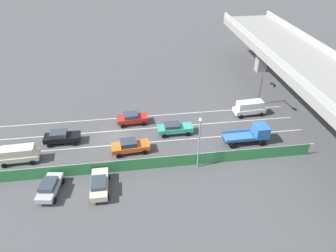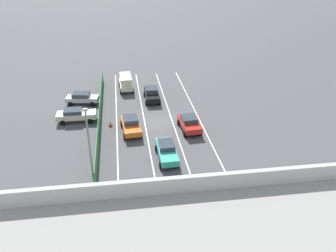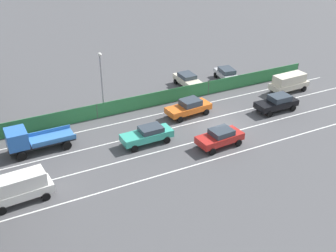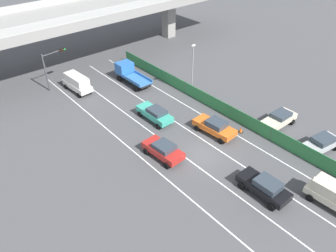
% 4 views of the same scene
% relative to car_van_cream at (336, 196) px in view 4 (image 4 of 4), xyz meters
% --- Properties ---
extents(ground_plane, '(300.00, 300.00, 0.00)m').
position_rel_car_van_cream_xyz_m(ground_plane, '(-3.42, 11.54, -1.17)').
color(ground_plane, '#4C4C4F').
extents(lane_line_left_edge, '(0.14, 43.17, 0.01)m').
position_rel_car_van_cream_xyz_m(lane_line_left_edge, '(-8.37, 15.12, -1.17)').
color(lane_line_left_edge, silver).
rests_on(lane_line_left_edge, ground).
extents(lane_line_mid_left, '(0.14, 43.17, 0.01)m').
position_rel_car_van_cream_xyz_m(lane_line_mid_left, '(-5.07, 15.12, -1.17)').
color(lane_line_mid_left, silver).
rests_on(lane_line_mid_left, ground).
extents(lane_line_mid_right, '(0.14, 43.17, 0.01)m').
position_rel_car_van_cream_xyz_m(lane_line_mid_right, '(-1.78, 15.12, -1.17)').
color(lane_line_mid_right, silver).
rests_on(lane_line_mid_right, ground).
extents(lane_line_right_edge, '(0.14, 43.17, 0.01)m').
position_rel_car_van_cream_xyz_m(lane_line_right_edge, '(1.52, 15.12, -1.17)').
color(lane_line_right_edge, silver).
rests_on(lane_line_right_edge, ground).
extents(elevated_overpass, '(58.31, 9.38, 8.54)m').
position_rel_car_van_cream_xyz_m(elevated_overpass, '(-3.42, 38.71, 5.68)').
color(elevated_overpass, gray).
rests_on(elevated_overpass, ground).
extents(green_fence, '(0.10, 39.27, 1.56)m').
position_rel_car_van_cream_xyz_m(green_fence, '(3.47, 15.12, -0.39)').
color(green_fence, '#338447').
rests_on(green_fence, ground).
extents(car_van_cream, '(2.14, 4.68, 2.05)m').
position_rel_car_van_cream_xyz_m(car_van_cream, '(0.00, 0.00, 0.00)').
color(car_van_cream, beige).
rests_on(car_van_cream, ground).
extents(car_sedan_black, '(2.06, 4.52, 1.67)m').
position_rel_car_van_cream_xyz_m(car_sedan_black, '(-3.30, 4.45, -0.25)').
color(car_sedan_black, black).
rests_on(car_sedan_black, ground).
extents(car_taxi_teal, '(1.99, 4.71, 1.57)m').
position_rel_car_van_cream_xyz_m(car_taxi_teal, '(-3.30, 19.19, -0.29)').
color(car_taxi_teal, teal).
rests_on(car_taxi_teal, ground).
extents(car_sedan_red, '(2.31, 4.35, 1.61)m').
position_rel_car_van_cream_xyz_m(car_sedan_red, '(-6.65, 13.66, -0.28)').
color(car_sedan_red, red).
rests_on(car_sedan_red, ground).
extents(car_taxi_orange, '(2.37, 4.81, 1.68)m').
position_rel_car_van_cream_xyz_m(car_taxi_orange, '(-0.08, 13.12, -0.26)').
color(car_taxi_orange, orange).
rests_on(car_taxi_orange, ground).
extents(car_van_white, '(2.19, 4.69, 2.18)m').
position_rel_car_van_cream_xyz_m(car_van_white, '(-6.68, 30.87, 0.06)').
color(car_van_white, silver).
rests_on(car_van_white, ground).
extents(flatbed_truck_blue, '(2.35, 5.70, 2.35)m').
position_rel_car_van_cream_xyz_m(flatbed_truck_blue, '(-0.05, 28.93, 0.05)').
color(flatbed_truck_blue, black).
rests_on(flatbed_truck_blue, ground).
extents(parked_wagon_silver, '(4.42, 2.48, 1.54)m').
position_rel_car_van_cream_xyz_m(parked_wagon_silver, '(5.90, 4.46, -0.30)').
color(parked_wagon_silver, '#B2B5B7').
rests_on(parked_wagon_silver, ground).
extents(parked_sedan_cream, '(4.59, 2.00, 1.58)m').
position_rel_car_van_cream_xyz_m(parked_sedan_cream, '(6.25, 9.63, -0.28)').
color(parked_sedan_cream, beige).
rests_on(parked_sedan_cream, ground).
extents(traffic_light, '(3.41, 0.75, 5.00)m').
position_rel_car_van_cream_xyz_m(traffic_light, '(-8.27, 33.54, 2.40)').
color(traffic_light, '#47474C').
rests_on(traffic_light, ground).
extents(street_lamp, '(0.60, 0.36, 6.62)m').
position_rel_car_van_cream_xyz_m(street_lamp, '(3.84, 20.80, 2.88)').
color(street_lamp, gray).
rests_on(street_lamp, ground).
extents(traffic_cone, '(0.47, 0.47, 0.66)m').
position_rel_car_van_cream_xyz_m(traffic_cone, '(2.24, 11.48, -0.87)').
color(traffic_cone, orange).
rests_on(traffic_cone, ground).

